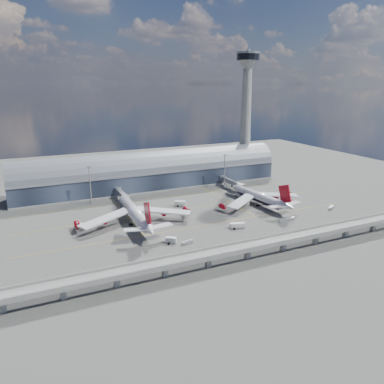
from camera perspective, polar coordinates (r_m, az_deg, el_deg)
name	(u,v)px	position (r m, az deg, el deg)	size (l,w,h in m)	color
ground	(196,220)	(218.99, 0.58, -4.25)	(500.00, 500.00, 0.00)	#474744
taxi_lines	(181,209)	(238.01, -1.69, -2.56)	(200.00, 80.12, 0.01)	gold
terminal	(152,173)	(285.27, -6.12, 2.89)	(200.00, 30.00, 28.00)	#212837
control_tower	(246,115)	(320.25, 8.21, 11.57)	(19.00, 19.00, 103.00)	gray
guideway	(248,247)	(172.59, 8.48, -8.34)	(220.00, 8.50, 7.20)	gray
floodlight_mast_left	(90,184)	(251.45, -15.26, 1.13)	(3.00, 0.70, 25.70)	gray
floodlight_mast_right	(225,170)	(284.19, 4.99, 3.35)	(3.00, 0.70, 25.70)	gray
airliner_left	(135,213)	(213.52, -8.64, -3.24)	(66.76, 70.12, 21.38)	white
airliner_right	(259,197)	(248.16, 10.24, -0.79)	(59.38, 62.08, 19.69)	white
jet_bridge_left	(122,194)	(255.65, -10.66, -0.30)	(4.40, 28.00, 7.25)	gray
jet_bridge_right	(231,182)	(284.58, 5.90, 1.59)	(4.40, 32.00, 7.25)	gray
service_truck_0	(80,226)	(215.46, -16.64, -4.93)	(5.54, 6.18, 2.60)	silver
service_truck_1	(171,240)	(188.04, -3.22, -7.33)	(5.58, 4.86, 2.99)	silver
service_truck_2	(238,225)	(207.75, 6.95, -5.07)	(8.49, 4.27, 2.96)	silver
service_truck_3	(246,202)	(249.00, 8.19, -1.48)	(3.52, 6.93, 3.20)	silver
service_truck_4	(239,194)	(264.90, 7.17, -0.35)	(3.95, 6.13, 3.28)	silver
service_truck_5	(180,203)	(242.94, -1.85, -1.75)	(7.28, 5.45, 3.30)	silver
cargo_train_0	(187,242)	(187.14, -0.73, -7.67)	(6.76, 2.80, 1.48)	gray
cargo_train_1	(287,219)	(224.07, 14.29, -4.08)	(11.35, 2.21, 1.50)	gray
cargo_train_2	(331,208)	(253.07, 20.42, -2.25)	(7.14, 5.29, 1.67)	gray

